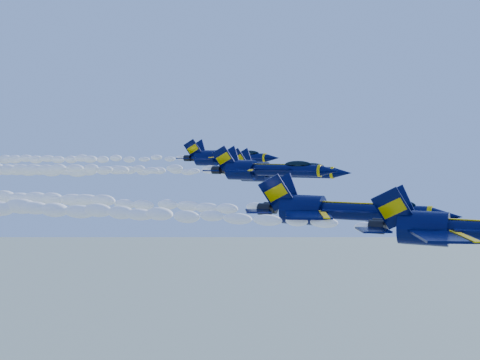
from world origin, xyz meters
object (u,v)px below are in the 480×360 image
at_px(jet_second, 341,210).
at_px(jet_lead, 472,229).
at_px(jet_fourth, 279,171).
at_px(jet_fifth, 225,157).
at_px(jet_third, 266,169).

bearing_deg(jet_second, jet_lead, -28.36).
distance_m(jet_fourth, jet_fifth, 15.10).
height_order(jet_third, jet_fourth, jet_third).
relative_size(jet_second, jet_fifth, 1.15).
relative_size(jet_lead, jet_third, 1.08).
bearing_deg(jet_fifth, jet_second, -44.82).
bearing_deg(jet_third, jet_lead, -33.88).
xyz_separation_m(jet_lead, jet_fourth, (-26.79, 26.02, 3.34)).
bearing_deg(jet_lead, jet_third, 146.12).
relative_size(jet_lead, jet_fifth, 1.05).
distance_m(jet_second, jet_fourth, 24.41).
xyz_separation_m(jet_second, jet_third, (-12.49, 10.00, 3.62)).
height_order(jet_fourth, jet_fifth, jet_fifth).
xyz_separation_m(jet_second, jet_fourth, (-14.50, 19.39, 3.06)).
relative_size(jet_second, jet_third, 1.18).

